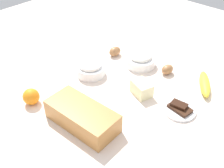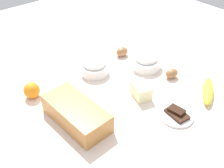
% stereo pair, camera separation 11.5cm
% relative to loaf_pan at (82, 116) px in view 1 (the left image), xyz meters
% --- Properties ---
extents(ground_plane, '(2.40, 2.40, 0.02)m').
position_rel_loaf_pan_xyz_m(ground_plane, '(0.05, -0.22, -0.05)').
color(ground_plane, beige).
extents(loaf_pan, '(0.29, 0.14, 0.08)m').
position_rel_loaf_pan_xyz_m(loaf_pan, '(0.00, 0.00, 0.00)').
color(loaf_pan, '#B77A3D').
rests_on(loaf_pan, ground_plane).
extents(flour_bowl, '(0.15, 0.15, 0.07)m').
position_rel_loaf_pan_xyz_m(flour_bowl, '(0.09, -0.47, -0.01)').
color(flour_bowl, white).
rests_on(flour_bowl, ground_plane).
extents(sugar_bowl, '(0.13, 0.13, 0.07)m').
position_rel_loaf_pan_xyz_m(sugar_bowl, '(0.21, -0.25, -0.01)').
color(sugar_bowl, white).
rests_on(sugar_bowl, ground_plane).
extents(banana, '(0.14, 0.18, 0.04)m').
position_rel_loaf_pan_xyz_m(banana, '(-0.23, -0.52, -0.02)').
color(banana, yellow).
rests_on(banana, ground_plane).
extents(orange_fruit, '(0.07, 0.07, 0.07)m').
position_rel_loaf_pan_xyz_m(orange_fruit, '(0.24, 0.06, -0.01)').
color(orange_fruit, orange).
rests_on(orange_fruit, ground_plane).
extents(butter_block, '(0.11, 0.09, 0.06)m').
position_rel_loaf_pan_xyz_m(butter_block, '(-0.05, -0.29, -0.01)').
color(butter_block, '#F4EDB2').
rests_on(butter_block, ground_plane).
extents(egg_near_butter, '(0.06, 0.07, 0.05)m').
position_rel_loaf_pan_xyz_m(egg_near_butter, '(-0.05, -0.50, -0.02)').
color(egg_near_butter, '#9E6A40').
rests_on(egg_near_butter, ground_plane).
extents(egg_beside_bowl, '(0.06, 0.07, 0.05)m').
position_rel_loaf_pan_xyz_m(egg_beside_bowl, '(0.25, -0.45, -0.02)').
color(egg_beside_bowl, '#9B683F').
rests_on(egg_beside_bowl, ground_plane).
extents(chocolate_plate, '(0.13, 0.13, 0.03)m').
position_rel_loaf_pan_xyz_m(chocolate_plate, '(-0.23, -0.31, -0.03)').
color(chocolate_plate, white).
rests_on(chocolate_plate, ground_plane).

